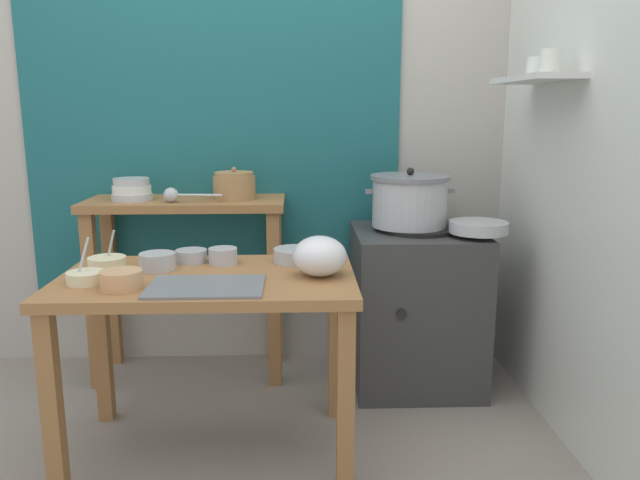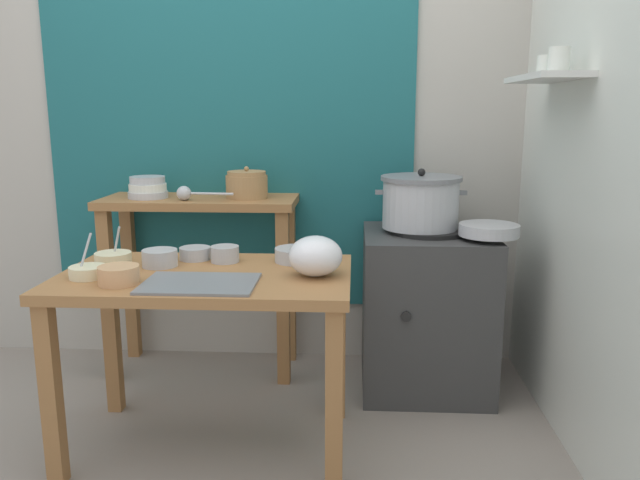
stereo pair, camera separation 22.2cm
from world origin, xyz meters
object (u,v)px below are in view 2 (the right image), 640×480
Objects in this scene: prep_bowl_2 at (113,257)px; prep_bowl_4 at (225,253)px; back_shelf_table at (201,241)px; stove_block at (426,309)px; wide_pan at (489,230)px; ladle at (186,193)px; steamer_pot at (421,202)px; prep_bowl_6 at (119,274)px; plastic_bag at (315,256)px; prep_bowl_3 at (88,271)px; bowl_stack_enamel at (148,188)px; prep_bowl_0 at (297,254)px; clay_pot at (247,185)px; prep_bowl_1 at (195,253)px; prep_table at (207,300)px; serving_tray at (200,284)px; prep_bowl_5 at (160,257)px.

prep_bowl_2 reaches higher than prep_bowl_4.
back_shelf_table is 8.41× the size of prep_bowl_4.
wide_pan is (0.25, -0.15, 0.42)m from stove_block.
ladle is (-0.04, -0.10, 0.26)m from back_shelf_table.
steamer_pot is 1.41m from prep_bowl_6.
plastic_bag is 1.26× the size of prep_bowl_3.
prep_bowl_4 is at bearing 48.21° from prep_bowl_6.
wide_pan is at bearing -11.67° from back_shelf_table.
stove_block is 1.48m from bowl_stack_enamel.
stove_block is 5.42× the size of prep_bowl_6.
back_shelf_table is 5.36× the size of prep_bowl_0.
plastic_bag is at bearing -40.79° from bowl_stack_enamel.
clay_pot is 0.77× the size of wide_pan.
prep_bowl_1 is at bearing 178.28° from prep_bowl_0.
bowl_stack_enamel is 1.70× the size of prep_bowl_4.
prep_table is at bearing 13.02° from prep_bowl_3.
stove_block is 4.35× the size of prep_bowl_0.
plastic_bag reaches higher than prep_bowl_1.
stove_block is 4.79× the size of prep_bowl_3.
stove_block is 2.95× the size of wide_pan.
prep_bowl_4 is at bearing 6.61° from prep_bowl_2.
wide_pan is 2.32× the size of prep_bowl_4.
prep_bowl_3 is (-1.57, -0.57, -0.06)m from wide_pan.
prep_bowl_3 reaches higher than serving_tray.
bowl_stack_enamel is at bearing 121.78° from prep_table.
prep_bowl_3 is (-1.29, -0.74, -0.16)m from steamer_pot.
prep_table is at bearing -102.68° from prep_bowl_4.
prep_bowl_5 is (-1.07, -0.56, -0.15)m from steamer_pot.
prep_table is 0.77m from ladle.
ladle is 0.76m from prep_bowl_0.
back_shelf_table reaches higher than prep_bowl_3.
clay_pot is at bearing 116.45° from plastic_bag.
clay_pot is at bearing 76.98° from prep_bowl_1.
back_shelf_table is at bearing 174.17° from steamer_pot.
steamer_pot is 0.72m from prep_bowl_0.
bowl_stack_enamel is 1.08× the size of prep_bowl_0.
prep_bowl_3 reaches higher than prep_bowl_1.
ladle is at bearing 108.50° from prep_bowl_1.
ladle is at bearing -160.07° from clay_pot.
serving_tray is 0.35m from prep_bowl_4.
prep_bowl_1 is (-1.25, -0.27, -0.06)m from wide_pan.
wide_pan is 1.62× the size of prep_bowl_3.
prep_bowl_2 is (-1.32, -0.51, 0.36)m from stove_block.
prep_bowl_0 is at bearing -161.45° from wide_pan.
wide_pan reaches higher than prep_table.
steamer_pot is at bearing 27.51° from prep_bowl_5.
clay_pot is 0.99m from prep_bowl_3.
bowl_stack_enamel reaches higher than prep_bowl_6.
prep_bowl_2 is (-1.28, -0.53, -0.16)m from steamer_pot.
prep_bowl_2 is 0.22m from prep_bowl_3.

